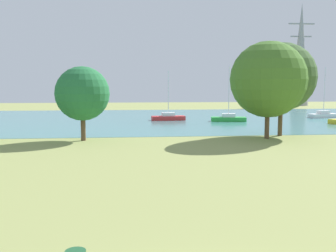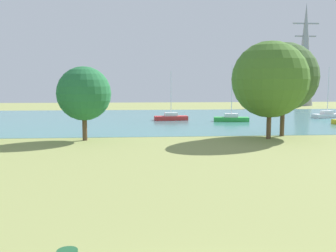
{
  "view_description": "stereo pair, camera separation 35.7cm",
  "coord_description": "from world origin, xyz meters",
  "px_view_note": "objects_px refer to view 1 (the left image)",
  "views": [
    {
      "loc": [
        -1.74,
        -7.55,
        5.19
      ],
      "look_at": [
        0.81,
        18.76,
        2.31
      ],
      "focal_mm": 41.12,
      "sensor_mm": 36.0,
      "label": 1
    },
    {
      "loc": [
        -1.38,
        -7.58,
        5.19
      ],
      "look_at": [
        0.81,
        18.76,
        2.31
      ],
      "focal_mm": 41.12,
      "sensor_mm": 36.0,
      "label": 2
    }
  ],
  "objects_px": {
    "sailboat_white": "(323,115)",
    "tree_mid_shore": "(82,94)",
    "tree_east_near": "(282,77)",
    "electricity_pylon": "(300,55)",
    "tree_east_far": "(268,80)",
    "sailboat_red": "(168,117)",
    "sailboat_green": "(229,118)"
  },
  "relations": [
    {
      "from": "tree_mid_shore",
      "to": "tree_east_far",
      "type": "xyz_separation_m",
      "value": [
        17.37,
        -0.28,
        1.3
      ]
    },
    {
      "from": "sailboat_white",
      "to": "sailboat_red",
      "type": "distance_m",
      "value": 24.53
    },
    {
      "from": "sailboat_red",
      "to": "electricity_pylon",
      "type": "bearing_deg",
      "value": 45.22
    },
    {
      "from": "tree_mid_shore",
      "to": "tree_east_far",
      "type": "relative_size",
      "value": 0.74
    },
    {
      "from": "sailboat_red",
      "to": "tree_east_far",
      "type": "relative_size",
      "value": 0.76
    },
    {
      "from": "tree_east_far",
      "to": "sailboat_green",
      "type": "bearing_deg",
      "value": 88.0
    },
    {
      "from": "sailboat_white",
      "to": "sailboat_green",
      "type": "height_order",
      "value": "sailboat_white"
    },
    {
      "from": "sailboat_white",
      "to": "sailboat_green",
      "type": "xyz_separation_m",
      "value": [
        -16.24,
        -4.6,
        -0.0
      ]
    },
    {
      "from": "tree_mid_shore",
      "to": "tree_east_near",
      "type": "relative_size",
      "value": 0.73
    },
    {
      "from": "sailboat_red",
      "to": "electricity_pylon",
      "type": "distance_m",
      "value": 52.05
    },
    {
      "from": "tree_east_far",
      "to": "electricity_pylon",
      "type": "bearing_deg",
      "value": 63.12
    },
    {
      "from": "sailboat_white",
      "to": "tree_east_near",
      "type": "bearing_deg",
      "value": -126.99
    },
    {
      "from": "sailboat_white",
      "to": "sailboat_red",
      "type": "xyz_separation_m",
      "value": [
        -24.44,
        -2.03,
        -0.01
      ]
    },
    {
      "from": "sailboat_green",
      "to": "tree_mid_shore",
      "type": "distance_m",
      "value": 24.75
    },
    {
      "from": "sailboat_green",
      "to": "tree_east_near",
      "type": "height_order",
      "value": "tree_east_near"
    },
    {
      "from": "tree_east_near",
      "to": "tree_east_far",
      "type": "bearing_deg",
      "value": -138.28
    },
    {
      "from": "sailboat_green",
      "to": "tree_east_far",
      "type": "bearing_deg",
      "value": -92.0
    },
    {
      "from": "sailboat_green",
      "to": "electricity_pylon",
      "type": "distance_m",
      "value": 48.81
    },
    {
      "from": "sailboat_white",
      "to": "tree_mid_shore",
      "type": "relative_size",
      "value": 1.14
    },
    {
      "from": "sailboat_red",
      "to": "tree_mid_shore",
      "type": "distance_m",
      "value": 21.85
    },
    {
      "from": "sailboat_red",
      "to": "electricity_pylon",
      "type": "relative_size",
      "value": 0.29
    },
    {
      "from": "tree_east_far",
      "to": "sailboat_white",
      "type": "bearing_deg",
      "value": 51.9
    },
    {
      "from": "sailboat_red",
      "to": "electricity_pylon",
      "type": "xyz_separation_m",
      "value": [
        35.71,
        35.98,
        11.82
      ]
    },
    {
      "from": "sailboat_green",
      "to": "tree_mid_shore",
      "type": "xyz_separation_m",
      "value": [
        -17.96,
        -16.59,
        3.85
      ]
    },
    {
      "from": "sailboat_red",
      "to": "sailboat_green",
      "type": "height_order",
      "value": "sailboat_green"
    },
    {
      "from": "tree_east_near",
      "to": "sailboat_red",
      "type": "bearing_deg",
      "value": 118.62
    },
    {
      "from": "sailboat_white",
      "to": "electricity_pylon",
      "type": "xyz_separation_m",
      "value": [
        11.26,
        33.96,
        11.81
      ]
    },
    {
      "from": "tree_east_near",
      "to": "electricity_pylon",
      "type": "relative_size",
      "value": 0.38
    },
    {
      "from": "tree_east_far",
      "to": "electricity_pylon",
      "type": "distance_m",
      "value": 62.49
    },
    {
      "from": "sailboat_red",
      "to": "sailboat_green",
      "type": "distance_m",
      "value": 8.6
    },
    {
      "from": "tree_mid_shore",
      "to": "sailboat_red",
      "type": "bearing_deg",
      "value": 63.01
    },
    {
      "from": "sailboat_green",
      "to": "tree_east_near",
      "type": "bearing_deg",
      "value": -84.6
    }
  ]
}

